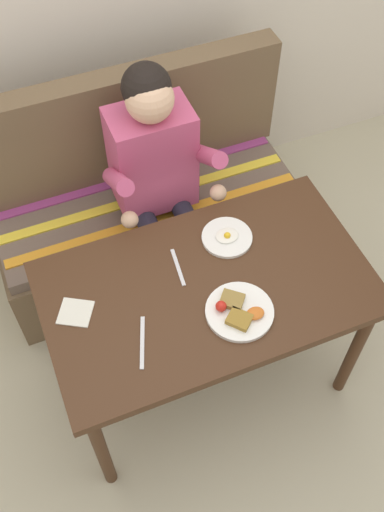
# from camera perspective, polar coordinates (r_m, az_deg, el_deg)

# --- Properties ---
(ground_plane) EXTENTS (8.00, 8.00, 0.00)m
(ground_plane) POSITION_cam_1_polar(r_m,az_deg,el_deg) (2.80, 1.17, -11.06)
(ground_plane) COLOR #B8B194
(table) EXTENTS (1.20, 0.70, 0.73)m
(table) POSITION_cam_1_polar(r_m,az_deg,el_deg) (2.24, 1.45, -3.97)
(table) COLOR #412615
(table) RESTS_ON ground
(couch) EXTENTS (1.44, 0.56, 1.00)m
(couch) POSITION_cam_1_polar(r_m,az_deg,el_deg) (2.92, -4.54, 4.48)
(couch) COLOR brown
(couch) RESTS_ON ground
(person) EXTENTS (0.45, 0.61, 1.21)m
(person) POSITION_cam_1_polar(r_m,az_deg,el_deg) (2.51, -3.24, 7.98)
(person) COLOR #BC4971
(person) RESTS_ON ground
(plate_breakfast) EXTENTS (0.24, 0.24, 0.05)m
(plate_breakfast) POSITION_cam_1_polar(r_m,az_deg,el_deg) (2.10, 4.50, -5.27)
(plate_breakfast) COLOR white
(plate_breakfast) RESTS_ON table
(plate_eggs) EXTENTS (0.20, 0.20, 0.04)m
(plate_eggs) POSITION_cam_1_polar(r_m,az_deg,el_deg) (2.29, 3.36, 1.81)
(plate_eggs) COLOR white
(plate_eggs) RESTS_ON table
(napkin) EXTENTS (0.15, 0.15, 0.01)m
(napkin) POSITION_cam_1_polar(r_m,az_deg,el_deg) (2.14, -11.07, -5.32)
(napkin) COLOR silver
(napkin) RESTS_ON table
(fork) EXTENTS (0.03, 0.17, 0.00)m
(fork) POSITION_cam_1_polar(r_m,az_deg,el_deg) (2.21, -1.35, -1.08)
(fork) COLOR silver
(fork) RESTS_ON table
(knife) EXTENTS (0.08, 0.19, 0.00)m
(knife) POSITION_cam_1_polar(r_m,az_deg,el_deg) (2.05, -4.78, -8.23)
(knife) COLOR silver
(knife) RESTS_ON table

